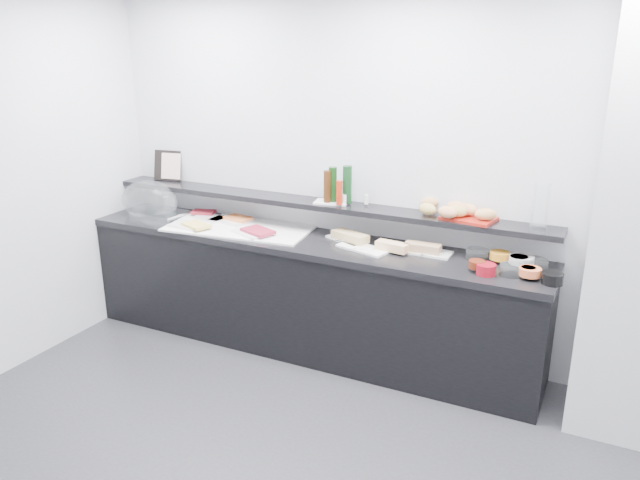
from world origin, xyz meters
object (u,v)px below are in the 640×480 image
at_px(sandwich_plate_mid, 363,248).
at_px(condiment_tray, 331,202).
at_px(carafe, 540,206).
at_px(cloche_base, 160,213).
at_px(bread_tray, 469,218).
at_px(framed_print, 167,166).

relative_size(sandwich_plate_mid, condiment_tray, 1.53).
bearing_deg(carafe, sandwich_plate_mid, -169.14).
height_order(cloche_base, sandwich_plate_mid, cloche_base).
distance_m(cloche_base, bread_tray, 2.57).
height_order(sandwich_plate_mid, condiment_tray, condiment_tray).
relative_size(condiment_tray, bread_tray, 0.72).
bearing_deg(sandwich_plate_mid, cloche_base, -166.06).
bearing_deg(sandwich_plate_mid, carafe, 26.42).
height_order(framed_print, carafe, carafe).
relative_size(framed_print, bread_tray, 0.75).
bearing_deg(carafe, condiment_tray, -179.93).
relative_size(cloche_base, bread_tray, 1.25).
bearing_deg(cloche_base, condiment_tray, 9.36).
distance_m(cloche_base, condiment_tray, 1.55).
distance_m(cloche_base, carafe, 3.04).
relative_size(bread_tray, carafe, 1.15).
relative_size(framed_print, carafe, 0.87).
height_order(condiment_tray, bread_tray, bread_tray).
distance_m(framed_print, condiment_tray, 1.61).
height_order(condiment_tray, carafe, carafe).
height_order(cloche_base, framed_print, framed_print).
height_order(framed_print, condiment_tray, framed_print).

